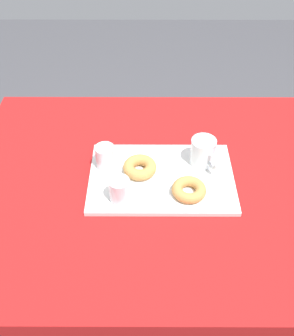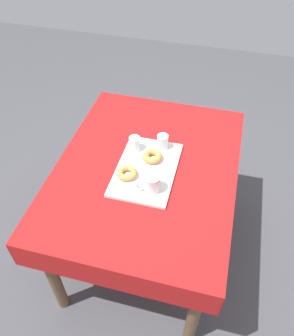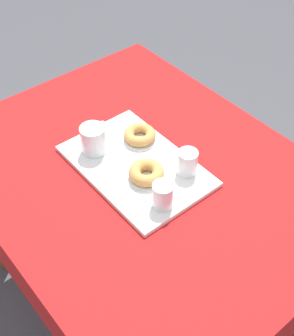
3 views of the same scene
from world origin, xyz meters
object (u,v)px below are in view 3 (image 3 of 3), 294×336
at_px(tea_mug_left, 94,140).
at_px(sugar_donut_left, 146,173).
at_px(dining_table, 142,194).
at_px(donut_plate_left, 146,178).
at_px(donut_plate_right, 140,139).
at_px(water_glass_near, 187,164).
at_px(serving_tray, 136,166).
at_px(water_glass_far, 163,196).
at_px(sugar_donut_right, 140,135).

distance_m(tea_mug_left, sugar_donut_left, 0.21).
relative_size(dining_table, donut_plate_left, 10.84).
bearing_deg(dining_table, donut_plate_right, 143.87).
distance_m(water_glass_near, donut_plate_left, 0.13).
relative_size(serving_tray, donut_plate_left, 4.08).
bearing_deg(water_glass_near, donut_plate_right, -174.82).
relative_size(sugar_donut_left, donut_plate_right, 0.95).
distance_m(dining_table, water_glass_far, 0.23).
height_order(serving_tray, sugar_donut_left, sugar_donut_left).
bearing_deg(sugar_donut_left, water_glass_near, 63.15).
height_order(dining_table, donut_plate_left, donut_plate_left).
relative_size(dining_table, sugar_donut_left, 11.45).
height_order(donut_plate_left, sugar_donut_right, sugar_donut_right).
xyz_separation_m(tea_mug_left, water_glass_near, (0.26, 0.16, -0.01)).
relative_size(dining_table, serving_tray, 2.66).
bearing_deg(sugar_donut_right, water_glass_near, 5.18).
height_order(water_glass_far, sugar_donut_left, water_glass_far).
distance_m(serving_tray, tea_mug_left, 0.16).
relative_size(serving_tray, donut_plate_right, 4.08).
bearing_deg(donut_plate_right, sugar_donut_left, -32.27).
bearing_deg(donut_plate_left, tea_mug_left, -166.49).
distance_m(donut_plate_left, sugar_donut_right, 0.18).
bearing_deg(dining_table, donut_plate_left, -22.54).
distance_m(tea_mug_left, donut_plate_left, 0.21).
height_order(tea_mug_left, sugar_donut_right, tea_mug_left).
relative_size(donut_plate_left, sugar_donut_left, 1.06).
height_order(donut_plate_right, sugar_donut_right, sugar_donut_right).
distance_m(water_glass_far, donut_plate_left, 0.12).
distance_m(water_glass_far, sugar_donut_left, 0.12).
relative_size(water_glass_far, donut_plate_right, 0.72).
distance_m(serving_tray, sugar_donut_left, 0.08).
relative_size(serving_tray, sugar_donut_left, 4.31).
height_order(water_glass_near, donut_plate_left, water_glass_near).
bearing_deg(tea_mug_left, sugar_donut_right, 69.15).
bearing_deg(dining_table, sugar_donut_right, 143.87).
bearing_deg(water_glass_near, dining_table, -138.01).
distance_m(serving_tray, donut_plate_left, 0.07).
bearing_deg(sugar_donut_right, dining_table, -36.13).
xyz_separation_m(dining_table, sugar_donut_left, (0.05, -0.02, 0.15)).
height_order(tea_mug_left, water_glass_far, tea_mug_left).
height_order(serving_tray, donut_plate_left, donut_plate_left).
distance_m(water_glass_near, donut_plate_right, 0.21).
xyz_separation_m(donut_plate_left, sugar_donut_left, (0.00, 0.00, 0.02)).
xyz_separation_m(tea_mug_left, sugar_donut_left, (0.20, 0.05, -0.02)).
relative_size(water_glass_far, sugar_donut_left, 0.76).
xyz_separation_m(water_glass_far, donut_plate_right, (-0.26, 0.13, -0.03)).
height_order(water_glass_far, donut_plate_left, water_glass_far).
bearing_deg(tea_mug_left, sugar_donut_left, 13.51).
bearing_deg(dining_table, sugar_donut_left, -22.54).
bearing_deg(sugar_donut_left, serving_tray, 168.86).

